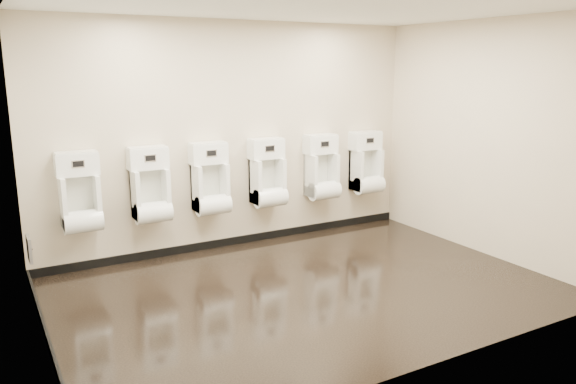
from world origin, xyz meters
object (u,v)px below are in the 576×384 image
Objects in this scene: urinal_0 at (80,198)px; urinal_5 at (367,167)px; urinal_3 at (268,178)px; urinal_1 at (151,191)px; urinal_4 at (322,172)px; access_panel at (29,249)px; urinal_2 at (211,184)px.

urinal_0 is 1.00× the size of urinal_5.
urinal_3 is 1.57m from urinal_5.
urinal_4 is (2.33, 0.00, 0.00)m from urinal_1.
urinal_4 is at bearing 0.00° from urinal_1.
urinal_1 is 2.33m from urinal_4.
urinal_0 is 2.28m from urinal_3.
urinal_0 is (0.57, 0.40, 0.36)m from access_panel.
urinal_2 is at bearing 0.00° from urinal_0.
urinal_0 reaches higher than access_panel.
urinal_1 and urinal_4 have the same top height.
access_panel is at bearing -173.81° from urinal_4.
urinal_4 is 1.00× the size of urinal_5.
urinal_5 is (2.35, 0.00, 0.00)m from urinal_2.
access_panel is 4.46m from urinal_5.
urinal_5 is at bearing 0.00° from urinal_1.
urinal_0 is at bearing 180.00° from urinal_1.
urinal_3 is at bearing 180.00° from urinal_4.
urinal_3 is 1.00× the size of urinal_4.
urinal_1 and urinal_2 have the same top height.
access_panel is at bearing -169.13° from urinal_2.
urinal_0 is 1.00× the size of urinal_2.
urinal_0 is at bearing 180.00° from urinal_4.
urinal_2 is 2.35m from urinal_5.
urinal_1 is at bearing 16.52° from access_panel.
urinal_3 is 1.00× the size of urinal_5.
access_panel is 0.29× the size of urinal_0.
urinal_5 is (3.85, 0.00, 0.00)m from urinal_0.
urinal_0 is at bearing 180.00° from urinal_5.
urinal_0 and urinal_4 have the same top height.
urinal_5 is (3.08, 0.00, 0.00)m from urinal_1.
access_panel is 0.29× the size of urinal_2.
urinal_0 is 1.00× the size of urinal_3.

